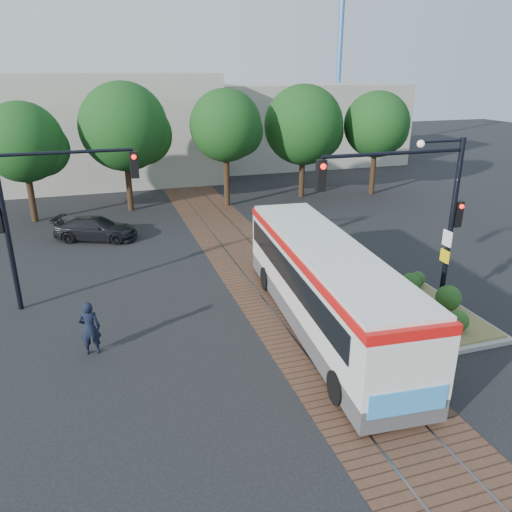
# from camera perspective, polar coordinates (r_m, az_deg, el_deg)

# --- Properties ---
(ground) EXTENTS (120.00, 120.00, 0.00)m
(ground) POSITION_cam_1_polar(r_m,az_deg,el_deg) (17.74, 5.26, -7.30)
(ground) COLOR black
(ground) RESTS_ON ground
(trackbed) EXTENTS (3.60, 40.00, 0.02)m
(trackbed) POSITION_cam_1_polar(r_m,az_deg,el_deg) (21.11, 1.06, -2.46)
(trackbed) COLOR brown
(trackbed) RESTS_ON ground
(tree_row) EXTENTS (26.40, 5.60, 7.67)m
(tree_row) POSITION_cam_1_polar(r_m,az_deg,el_deg) (31.87, -4.21, 14.38)
(tree_row) COLOR #382314
(tree_row) RESTS_ON ground
(warehouses) EXTENTS (40.00, 13.00, 8.00)m
(warehouses) POSITION_cam_1_polar(r_m,az_deg,el_deg) (43.73, -10.47, 14.42)
(warehouses) COLOR #ADA899
(warehouses) RESTS_ON ground
(crane) EXTENTS (8.00, 0.50, 18.00)m
(crane) POSITION_cam_1_polar(r_m,az_deg,el_deg) (54.20, 9.61, 23.10)
(crane) COLOR #3F72B2
(crane) RESTS_ON ground
(city_bus) EXTENTS (3.20, 11.22, 2.96)m
(city_bus) POSITION_cam_1_polar(r_m,az_deg,el_deg) (16.68, 7.82, -3.00)
(city_bus) COLOR #454547
(city_bus) RESTS_ON ground
(traffic_island) EXTENTS (2.20, 5.20, 1.13)m
(traffic_island) POSITION_cam_1_polar(r_m,az_deg,el_deg) (19.20, 19.81, -5.16)
(traffic_island) COLOR gray
(traffic_island) RESTS_ON ground
(signal_pole_main) EXTENTS (5.49, 0.46, 6.00)m
(signal_pole_main) POSITION_cam_1_polar(r_m,az_deg,el_deg) (17.45, 18.61, 5.87)
(signal_pole_main) COLOR black
(signal_pole_main) RESTS_ON ground
(signal_pole_left) EXTENTS (4.99, 0.34, 6.00)m
(signal_pole_left) POSITION_cam_1_polar(r_m,az_deg,el_deg) (18.99, -23.62, 5.44)
(signal_pole_left) COLOR black
(signal_pole_left) RESTS_ON ground
(officer) EXTENTS (0.65, 0.43, 1.75)m
(officer) POSITION_cam_1_polar(r_m,az_deg,el_deg) (16.16, -18.48, -7.81)
(officer) COLOR black
(officer) RESTS_ON ground
(parked_car) EXTENTS (4.50, 3.12, 1.21)m
(parked_car) POSITION_cam_1_polar(r_m,az_deg,el_deg) (26.92, -17.84, 3.03)
(parked_car) COLOR black
(parked_car) RESTS_ON ground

